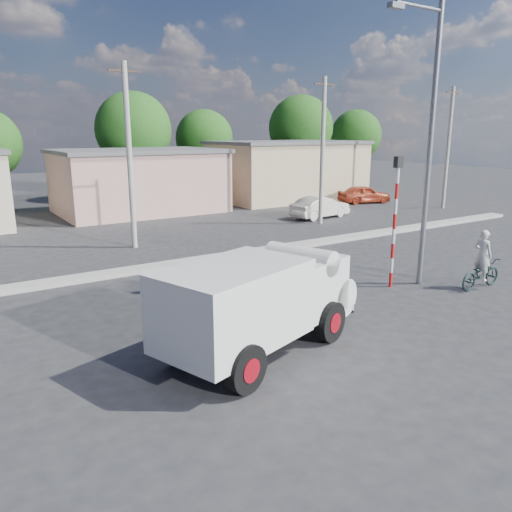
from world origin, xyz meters
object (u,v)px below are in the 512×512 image
car_cream (320,207)px  streetlight (428,137)px  cyclist (482,264)px  traffic_pole (395,211)px  truck (264,299)px  bicycle (481,274)px  car_red (364,194)px

car_cream → streetlight: bearing=147.2°
car_cream → streetlight: (-6.16, -12.37, 4.31)m
cyclist → traffic_pole: bearing=53.6°
truck → cyclist: bearing=-17.6°
bicycle → car_cream: (4.72, 13.82, 0.15)m
streetlight → truck: bearing=-168.5°
streetlight → traffic_pole: bearing=162.3°
car_cream → car_red: same height
cyclist → streetlight: size_ratio=0.19×
bicycle → streetlight: (-1.44, 1.46, 4.46)m
truck → streetlight: 8.37m
truck → streetlight: bearing=-6.3°
truck → car_cream: 19.38m
bicycle → car_red: car_red is taller
bicycle → truck: bearing=90.4°
car_cream → traffic_pole: (-7.10, -12.07, 1.94)m
car_red → streetlight: size_ratio=0.43×
cyclist → car_cream: 14.61m
bicycle → cyclist: cyclist is taller
cyclist → car_cream: size_ratio=0.43×
bicycle → car_red: bearing=-34.3°
streetlight → cyclist: bearing=-45.4°
car_red → truck: bearing=146.1°
truck → streetlight: (7.36, 1.50, 3.68)m
bicycle → cyclist: bearing=0.0°
bicycle → traffic_pole: bearing=53.6°
traffic_pole → streetlight: size_ratio=0.48×
car_cream → traffic_pole: traffic_pole is taller
bicycle → streetlight: bearing=44.7°
car_red → cyclist: bearing=161.9°
car_red → streetlight: (-13.10, -15.57, 4.31)m
truck → cyclist: truck is taller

